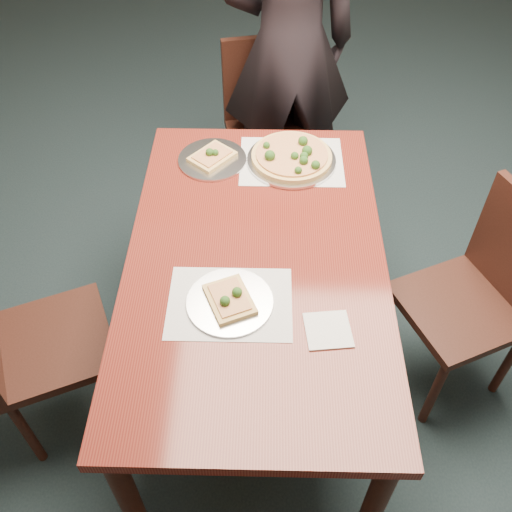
{
  "coord_description": "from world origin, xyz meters",
  "views": [
    {
      "loc": [
        -0.22,
        -1.73,
        2.21
      ],
      "look_at": [
        -0.25,
        -0.39,
        0.75
      ],
      "focal_mm": 40.0,
      "sensor_mm": 36.0,
      "label": 1
    }
  ],
  "objects_px": {
    "diner": "(289,46)",
    "chair_left": "(25,340)",
    "slice_plate_near": "(230,301)",
    "chair_far": "(268,119)",
    "slice_plate_far": "(212,158)",
    "pizza_pan": "(292,157)",
    "dining_table": "(256,273)",
    "chair_right": "(481,291)"
  },
  "relations": [
    {
      "from": "diner",
      "to": "slice_plate_near",
      "type": "relative_size",
      "value": 6.46
    },
    {
      "from": "chair_far",
      "to": "slice_plate_far",
      "type": "relative_size",
      "value": 3.25
    },
    {
      "from": "pizza_pan",
      "to": "slice_plate_far",
      "type": "height_order",
      "value": "pizza_pan"
    },
    {
      "from": "chair_right",
      "to": "pizza_pan",
      "type": "distance_m",
      "value": 0.9
    },
    {
      "from": "chair_right",
      "to": "pizza_pan",
      "type": "relative_size",
      "value": 2.51
    },
    {
      "from": "dining_table",
      "to": "chair_far",
      "type": "height_order",
      "value": "chair_far"
    },
    {
      "from": "chair_left",
      "to": "diner",
      "type": "bearing_deg",
      "value": -57.62
    },
    {
      "from": "dining_table",
      "to": "slice_plate_near",
      "type": "height_order",
      "value": "slice_plate_near"
    },
    {
      "from": "slice_plate_near",
      "to": "dining_table",
      "type": "bearing_deg",
      "value": 69.17
    },
    {
      "from": "chair_far",
      "to": "chair_right",
      "type": "height_order",
      "value": "same"
    },
    {
      "from": "slice_plate_far",
      "to": "chair_right",
      "type": "bearing_deg",
      "value": -24.46
    },
    {
      "from": "diner",
      "to": "pizza_pan",
      "type": "height_order",
      "value": "diner"
    },
    {
      "from": "slice_plate_near",
      "to": "slice_plate_far",
      "type": "distance_m",
      "value": 0.75
    },
    {
      "from": "pizza_pan",
      "to": "slice_plate_near",
      "type": "distance_m",
      "value": 0.77
    },
    {
      "from": "slice_plate_far",
      "to": "slice_plate_near",
      "type": "bearing_deg",
      "value": -81.44
    },
    {
      "from": "pizza_pan",
      "to": "slice_plate_far",
      "type": "xyz_separation_m",
      "value": [
        -0.33,
        0.0,
        -0.01
      ]
    },
    {
      "from": "diner",
      "to": "slice_plate_far",
      "type": "distance_m",
      "value": 0.76
    },
    {
      "from": "chair_left",
      "to": "slice_plate_far",
      "type": "relative_size",
      "value": 3.25
    },
    {
      "from": "chair_right",
      "to": "pizza_pan",
      "type": "height_order",
      "value": "chair_right"
    },
    {
      "from": "dining_table",
      "to": "chair_right",
      "type": "xyz_separation_m",
      "value": [
        0.86,
        0.05,
        -0.14
      ]
    },
    {
      "from": "chair_left",
      "to": "pizza_pan",
      "type": "bearing_deg",
      "value": -76.13
    },
    {
      "from": "slice_plate_near",
      "to": "chair_left",
      "type": "bearing_deg",
      "value": 179.92
    },
    {
      "from": "dining_table",
      "to": "chair_left",
      "type": "distance_m",
      "value": 0.86
    },
    {
      "from": "chair_left",
      "to": "diner",
      "type": "xyz_separation_m",
      "value": [
        0.94,
        1.41,
        0.39
      ]
    },
    {
      "from": "chair_far",
      "to": "chair_left",
      "type": "height_order",
      "value": "same"
    },
    {
      "from": "chair_far",
      "to": "chair_right",
      "type": "bearing_deg",
      "value": -66.04
    },
    {
      "from": "diner",
      "to": "pizza_pan",
      "type": "relative_size",
      "value": 4.99
    },
    {
      "from": "dining_table",
      "to": "chair_right",
      "type": "relative_size",
      "value": 1.65
    },
    {
      "from": "chair_right",
      "to": "diner",
      "type": "bearing_deg",
      "value": -171.82
    },
    {
      "from": "chair_right",
      "to": "slice_plate_far",
      "type": "height_order",
      "value": "chair_right"
    },
    {
      "from": "slice_plate_near",
      "to": "diner",
      "type": "bearing_deg",
      "value": 81.67
    },
    {
      "from": "chair_right",
      "to": "pizza_pan",
      "type": "xyz_separation_m",
      "value": [
        -0.72,
        0.48,
        0.26
      ]
    },
    {
      "from": "dining_table",
      "to": "chair_right",
      "type": "bearing_deg",
      "value": 3.49
    },
    {
      "from": "chair_far",
      "to": "pizza_pan",
      "type": "height_order",
      "value": "chair_far"
    },
    {
      "from": "dining_table",
      "to": "chair_far",
      "type": "distance_m",
      "value": 1.19
    },
    {
      "from": "chair_left",
      "to": "slice_plate_near",
      "type": "height_order",
      "value": "chair_left"
    },
    {
      "from": "chair_right",
      "to": "diner",
      "type": "xyz_separation_m",
      "value": [
        -0.73,
        1.15,
        0.39
      ]
    },
    {
      "from": "chair_far",
      "to": "chair_left",
      "type": "relative_size",
      "value": 1.0
    },
    {
      "from": "slice_plate_near",
      "to": "slice_plate_far",
      "type": "relative_size",
      "value": 1.0
    },
    {
      "from": "diner",
      "to": "chair_left",
      "type": "bearing_deg",
      "value": 45.36
    },
    {
      "from": "chair_right",
      "to": "pizza_pan",
      "type": "bearing_deg",
      "value": -147.54
    },
    {
      "from": "dining_table",
      "to": "pizza_pan",
      "type": "distance_m",
      "value": 0.56
    }
  ]
}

